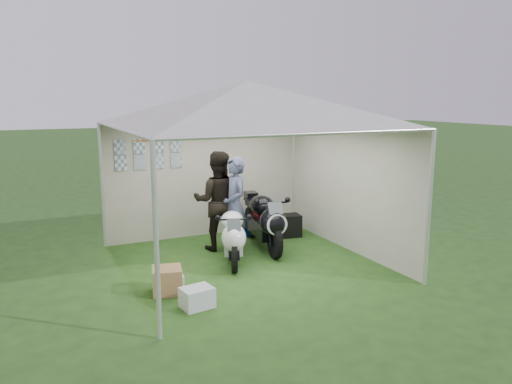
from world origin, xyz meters
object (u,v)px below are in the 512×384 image
at_px(equipment_box, 289,225).
at_px(person_dark_jacket, 217,201).
at_px(person_blue_jacket, 235,206).
at_px(motorcycle_black, 264,219).
at_px(canopy_tent, 246,108).
at_px(crate_2, 172,283).
at_px(crate_1, 167,280).
at_px(paddock_stand, 251,228).
at_px(crate_0, 197,298).
at_px(motorcycle_white, 233,234).

bearing_deg(equipment_box, person_dark_jacket, -172.86).
bearing_deg(person_blue_jacket, motorcycle_black, 91.91).
height_order(canopy_tent, crate_2, canopy_tent).
distance_m(crate_1, crate_2, 0.13).
distance_m(paddock_stand, person_blue_jacket, 1.37).
bearing_deg(canopy_tent, crate_1, -155.27).
height_order(equipment_box, crate_2, equipment_box).
xyz_separation_m(canopy_tent, crate_0, (-1.33, -1.38, -2.44)).
bearing_deg(crate_0, paddock_stand, 53.96).
xyz_separation_m(canopy_tent, crate_2, (-1.46, -0.65, -2.46)).
xyz_separation_m(canopy_tent, motorcycle_black, (0.63, 0.60, -2.02)).
relative_size(canopy_tent, person_dark_jacket, 3.13).
height_order(person_dark_jacket, person_blue_jacket, person_dark_jacket).
distance_m(person_blue_jacket, crate_1, 2.16).
height_order(motorcycle_white, person_dark_jacket, person_dark_jacket).
bearing_deg(canopy_tent, paddock_stand, 62.91).
distance_m(person_dark_jacket, person_blue_jacket, 0.40).
relative_size(crate_0, crate_1, 0.99).
xyz_separation_m(person_dark_jacket, equipment_box, (1.59, 0.20, -0.68)).
relative_size(canopy_tent, crate_0, 13.90).
bearing_deg(person_blue_jacket, crate_0, -34.98).
bearing_deg(equipment_box, person_blue_jacket, -158.51).
bearing_deg(person_dark_jacket, paddock_stand, -125.25).
distance_m(equipment_box, crate_1, 3.52).
xyz_separation_m(crate_1, crate_2, (0.09, 0.06, -0.07)).
bearing_deg(canopy_tent, crate_0, -133.97).
xyz_separation_m(person_blue_jacket, crate_2, (-1.50, -1.23, -0.75)).
xyz_separation_m(person_blue_jacket, crate_1, (-1.59, -1.30, -0.68)).
xyz_separation_m(motorcycle_white, equipment_box, (1.62, 0.98, -0.26)).
distance_m(person_dark_jacket, crate_1, 2.28).
bearing_deg(equipment_box, motorcycle_white, -148.84).
bearing_deg(equipment_box, canopy_tent, -141.85).
height_order(paddock_stand, equipment_box, equipment_box).
relative_size(paddock_stand, crate_2, 1.42).
bearing_deg(motorcycle_white, person_blue_jacket, 82.71).
distance_m(motorcycle_white, paddock_stand, 1.69).
height_order(canopy_tent, equipment_box, canopy_tent).
distance_m(crate_0, crate_1, 0.70).
bearing_deg(motorcycle_white, equipment_box, 51.20).
bearing_deg(canopy_tent, crate_2, -155.91).
bearing_deg(equipment_box, crate_2, -148.40).
height_order(person_blue_jacket, crate_1, person_blue_jacket).
xyz_separation_m(motorcycle_black, paddock_stand, (0.14, 0.91, -0.39)).
xyz_separation_m(crate_0, crate_1, (-0.22, 0.66, 0.05)).
height_order(motorcycle_white, crate_0, motorcycle_white).
height_order(motorcycle_white, crate_2, motorcycle_white).
xyz_separation_m(paddock_stand, person_blue_jacket, (-0.73, -0.93, 0.70)).
height_order(motorcycle_white, crate_1, motorcycle_white).
height_order(paddock_stand, crate_2, paddock_stand).
bearing_deg(canopy_tent, motorcycle_white, 140.13).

